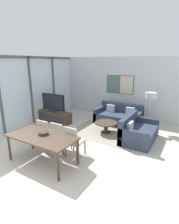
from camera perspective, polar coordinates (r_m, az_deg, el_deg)
ground_plane at (r=4.55m, az=-20.20°, el=-19.54°), size 24.00×24.00×0.00m
wall_back at (r=8.41m, az=9.50°, el=7.90°), size 6.66×0.09×2.80m
window_wall_left at (r=7.76m, az=-18.79°, el=7.54°), size 0.07×5.56×2.80m
area_rug at (r=6.68m, az=5.33°, el=-6.59°), size 2.57×1.96×0.01m
tv_console at (r=7.90m, az=-11.53°, el=-1.41°), size 1.66×0.46×0.48m
television at (r=7.73m, az=-11.78°, el=3.01°), size 1.21×0.20×0.77m
sofa_main at (r=7.69m, az=9.49°, el=-1.55°), size 1.92×0.97×0.82m
sofa_side at (r=6.18m, az=15.23°, el=-6.39°), size 0.97×1.59×0.82m
coffee_table at (r=6.57m, az=5.40°, el=-4.17°), size 0.83×0.83×0.41m
dining_table at (r=4.69m, az=-15.27°, el=-8.37°), size 1.82×0.89×0.75m
dining_chair_left at (r=5.52m, az=-14.08°, el=-6.31°), size 0.46×0.46×0.91m
dining_chair_centre at (r=5.21m, az=-9.69°, el=-7.45°), size 0.46×0.46×0.91m
dining_chair_right at (r=4.86m, az=-5.33°, el=-9.03°), size 0.46×0.46×0.91m
fruit_bowl at (r=4.73m, az=-14.86°, el=-6.59°), size 0.27×0.27×0.08m
floor_lamp at (r=7.00m, az=19.36°, el=4.49°), size 0.41×0.41×1.47m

